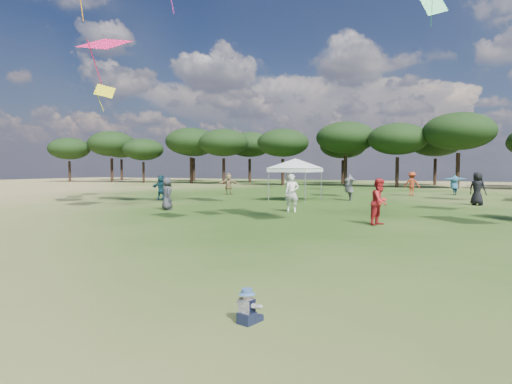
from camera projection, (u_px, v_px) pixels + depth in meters
ground at (93, 382)px, 4.07m from camera, size 140.00×140.00×0.00m
tree_line at (450, 137)px, 45.63m from camera, size 108.78×17.63×7.77m
tent_left at (295, 161)px, 26.80m from camera, size 5.36×5.36×2.95m
toddler at (248, 308)px, 5.61m from camera, size 0.34×0.37×0.47m
festival_crowd at (380, 188)px, 25.48m from camera, size 28.37×21.21×1.87m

